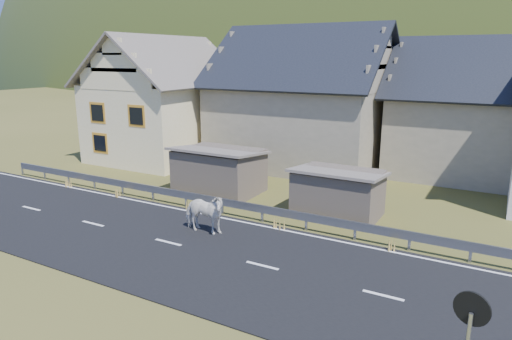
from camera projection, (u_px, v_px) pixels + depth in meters
The scene contains 13 objects.
ground at pixel (168, 243), 17.05m from camera, with size 160.00×160.00×0.00m, color #3E4118.
road at pixel (168, 243), 17.05m from camera, with size 60.00×7.00×0.04m, color black.
lane_markings at pixel (168, 242), 17.04m from camera, with size 60.00×6.60×0.01m, color silver.
guardrail at pixel (222, 202), 20.03m from camera, with size 28.10×0.09×0.75m.
shed_left at pixel (219, 171), 23.23m from camera, with size 4.30×3.30×2.40m, color #66574C.
shed_right at pixel (338, 194), 19.77m from camera, with size 3.80×2.90×2.20m, color #66574C.
house_cream at pixel (165, 93), 30.88m from camera, with size 7.80×9.80×8.30m.
house_stone_a at pixel (305, 91), 29.10m from camera, with size 10.80×9.80×8.90m.
house_stone_b at pixel (479, 102), 26.17m from camera, with size 9.80×8.80×8.10m.
mountain at pixel (491, 129), 172.06m from camera, with size 440.00×280.00×260.00m, color #223813.
conifer_patch at pixel (263, 58), 134.74m from camera, with size 76.00×50.00×28.00m, color black.
horse at pixel (204, 213), 17.77m from camera, with size 1.95×0.89×1.65m, color white.
traffic_mirror at pixel (470, 324), 8.70m from camera, with size 0.69×0.26×2.51m.
Camera 1 is at (10.59, -12.26, 6.83)m, focal length 32.00 mm.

